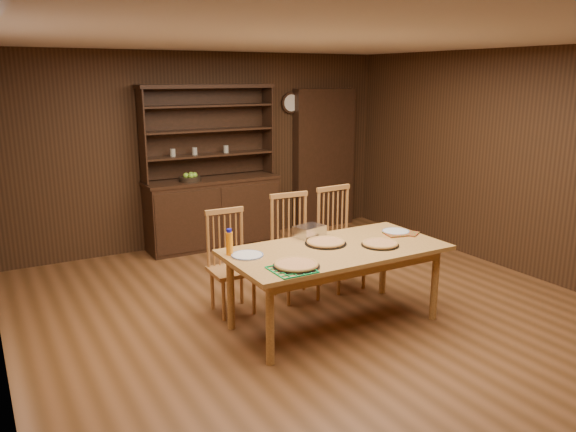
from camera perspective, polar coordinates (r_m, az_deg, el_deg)
floor at (r=5.56m, az=3.53°, el=-10.18°), size 6.00×6.00×0.00m
room_shell at (r=5.12m, az=3.79°, el=6.14°), size 6.00×6.00×6.00m
china_hutch at (r=7.71m, az=-7.69°, el=1.29°), size 1.84×0.52×2.17m
doorway at (r=8.63m, az=3.65°, el=5.82°), size 1.00×0.18×2.10m
wall_clock at (r=8.31m, az=0.29°, el=11.42°), size 0.30×0.05×0.30m
dining_table at (r=5.19m, az=4.84°, el=-4.02°), size 2.02×1.01×0.75m
chair_left at (r=5.57m, az=-6.00°, el=-4.25°), size 0.43×0.41×1.02m
chair_center at (r=5.88m, az=0.51°, el=-2.71°), size 0.48×0.46×1.10m
chair_right at (r=6.19m, az=5.11°, el=-1.83°), size 0.48×0.46×1.11m
pizza_left at (r=4.64m, az=0.85°, el=-4.97°), size 0.39×0.39×0.04m
pizza_right at (r=5.28m, az=9.34°, el=-2.80°), size 0.35×0.35×0.04m
pizza_center at (r=5.26m, az=3.85°, el=-2.68°), size 0.39×0.39×0.04m
cooling_rack at (r=4.56m, az=0.39°, el=-5.45°), size 0.42×0.42×0.01m
plate_left at (r=4.92m, az=-4.15°, el=-3.99°), size 0.28×0.28×0.02m
plate_right at (r=5.75m, az=10.89°, el=-1.55°), size 0.27×0.27×0.02m
foil_dish at (r=5.48m, az=2.20°, el=-1.55°), size 0.32×0.26×0.11m
juice_bottle at (r=4.94m, az=-5.98°, el=-2.71°), size 0.06×0.06×0.24m
pot_holder_a at (r=5.71m, az=12.14°, el=-1.74°), size 0.25×0.25×0.01m
pot_holder_b at (r=5.66m, az=10.85°, el=-1.82°), size 0.23×0.23×0.01m
fruit_bowl at (r=7.46m, az=-9.92°, el=3.82°), size 0.28×0.28×0.12m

